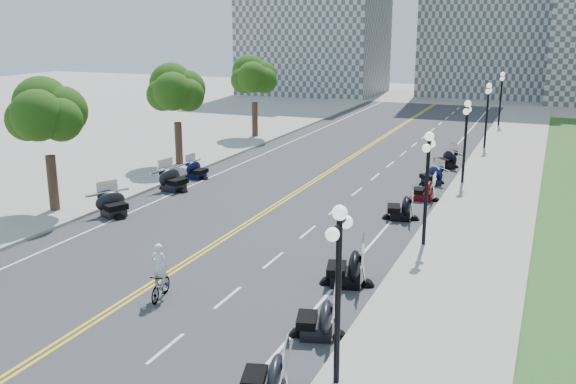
% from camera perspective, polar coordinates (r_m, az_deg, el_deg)
% --- Properties ---
extents(ground, '(160.00, 160.00, 0.00)m').
position_cam_1_polar(ground, '(27.97, -7.36, -5.16)').
color(ground, gray).
extents(road, '(16.00, 90.00, 0.01)m').
position_cam_1_polar(road, '(36.55, 0.43, -0.22)').
color(road, '#333335').
rests_on(road, ground).
extents(centerline_yellow_a, '(0.12, 90.00, 0.00)m').
position_cam_1_polar(centerline_yellow_a, '(36.59, 0.26, -0.19)').
color(centerline_yellow_a, yellow).
rests_on(centerline_yellow_a, road).
extents(centerline_yellow_b, '(0.12, 90.00, 0.00)m').
position_cam_1_polar(centerline_yellow_b, '(36.50, 0.61, -0.23)').
color(centerline_yellow_b, yellow).
rests_on(centerline_yellow_b, road).
extents(edge_line_north, '(0.12, 90.00, 0.00)m').
position_cam_1_polar(edge_line_north, '(34.73, 10.26, -1.26)').
color(edge_line_north, white).
rests_on(edge_line_north, road).
extents(edge_line_south, '(0.12, 90.00, 0.00)m').
position_cam_1_polar(edge_line_south, '(39.33, -8.23, 0.72)').
color(edge_line_south, white).
rests_on(edge_line_south, road).
extents(lane_dash_4, '(0.12, 2.00, 0.00)m').
position_cam_1_polar(lane_dash_4, '(20.20, -10.82, -13.49)').
color(lane_dash_4, white).
rests_on(lane_dash_4, road).
extents(lane_dash_5, '(0.12, 2.00, 0.00)m').
position_cam_1_polar(lane_dash_5, '(23.27, -5.37, -9.31)').
color(lane_dash_5, white).
rests_on(lane_dash_5, road).
extents(lane_dash_6, '(0.12, 2.00, 0.00)m').
position_cam_1_polar(lane_dash_6, '(26.59, -1.33, -6.08)').
color(lane_dash_6, white).
rests_on(lane_dash_6, road).
extents(lane_dash_7, '(0.12, 2.00, 0.00)m').
position_cam_1_polar(lane_dash_7, '(30.08, 1.76, -3.57)').
color(lane_dash_7, white).
rests_on(lane_dash_7, road).
extents(lane_dash_8, '(0.12, 2.00, 0.00)m').
position_cam_1_polar(lane_dash_8, '(33.67, 4.19, -1.57)').
color(lane_dash_8, white).
rests_on(lane_dash_8, road).
extents(lane_dash_9, '(0.12, 2.00, 0.00)m').
position_cam_1_polar(lane_dash_9, '(37.36, 6.15, 0.04)').
color(lane_dash_9, white).
rests_on(lane_dash_9, road).
extents(lane_dash_10, '(0.12, 2.00, 0.00)m').
position_cam_1_polar(lane_dash_10, '(41.10, 7.75, 1.35)').
color(lane_dash_10, white).
rests_on(lane_dash_10, road).
extents(lane_dash_11, '(0.12, 2.00, 0.00)m').
position_cam_1_polar(lane_dash_11, '(44.88, 9.08, 2.45)').
color(lane_dash_11, white).
rests_on(lane_dash_11, road).
extents(lane_dash_12, '(0.12, 2.00, 0.00)m').
position_cam_1_polar(lane_dash_12, '(48.70, 10.20, 3.37)').
color(lane_dash_12, white).
rests_on(lane_dash_12, road).
extents(lane_dash_13, '(0.12, 2.00, 0.00)m').
position_cam_1_polar(lane_dash_13, '(52.55, 11.17, 4.16)').
color(lane_dash_13, white).
rests_on(lane_dash_13, road).
extents(lane_dash_14, '(0.12, 2.00, 0.00)m').
position_cam_1_polar(lane_dash_14, '(56.42, 12.00, 4.84)').
color(lane_dash_14, white).
rests_on(lane_dash_14, road).
extents(lane_dash_15, '(0.12, 2.00, 0.00)m').
position_cam_1_polar(lane_dash_15, '(60.30, 12.73, 5.43)').
color(lane_dash_15, white).
rests_on(lane_dash_15, road).
extents(lane_dash_16, '(0.12, 2.00, 0.00)m').
position_cam_1_polar(lane_dash_16, '(64.20, 13.37, 5.95)').
color(lane_dash_16, white).
rests_on(lane_dash_16, road).
extents(lane_dash_17, '(0.12, 2.00, 0.00)m').
position_cam_1_polar(lane_dash_17, '(68.11, 13.94, 6.41)').
color(lane_dash_17, white).
rests_on(lane_dash_17, road).
extents(lane_dash_18, '(0.12, 2.00, 0.00)m').
position_cam_1_polar(lane_dash_18, '(72.03, 14.44, 6.82)').
color(lane_dash_18, white).
rests_on(lane_dash_18, road).
extents(lane_dash_19, '(0.12, 2.00, 0.00)m').
position_cam_1_polar(lane_dash_19, '(75.96, 14.90, 7.18)').
color(lane_dash_19, white).
rests_on(lane_dash_19, road).
extents(sidewalk_north, '(5.00, 90.00, 0.15)m').
position_cam_1_polar(sidewalk_north, '(34.14, 16.99, -1.86)').
color(sidewalk_north, '#9E9991').
rests_on(sidewalk_north, ground).
extents(sidewalk_south, '(5.00, 90.00, 0.15)m').
position_cam_1_polar(sidewalk_south, '(41.52, -13.11, 1.33)').
color(sidewalk_south, '#9E9991').
rests_on(sidewalk_south, ground).
extents(street_lamp_1, '(0.50, 1.20, 4.90)m').
position_cam_1_polar(street_lamp_1, '(16.90, 4.46, -9.34)').
color(street_lamp_1, black).
rests_on(street_lamp_1, sidewalk_north).
extents(street_lamp_2, '(0.50, 1.20, 4.90)m').
position_cam_1_polar(street_lamp_2, '(27.96, 12.20, 0.20)').
color(street_lamp_2, black).
rests_on(street_lamp_2, sidewalk_north).
extents(street_lamp_3, '(0.50, 1.20, 4.90)m').
position_cam_1_polar(street_lamp_3, '(39.58, 15.46, 4.26)').
color(street_lamp_3, black).
rests_on(street_lamp_3, sidewalk_north).
extents(street_lamp_4, '(0.50, 1.20, 4.90)m').
position_cam_1_polar(street_lamp_4, '(51.37, 17.25, 6.46)').
color(street_lamp_4, black).
rests_on(street_lamp_4, sidewalk_north).
extents(street_lamp_5, '(0.50, 1.20, 4.90)m').
position_cam_1_polar(street_lamp_5, '(63.24, 18.37, 7.84)').
color(street_lamp_5, black).
rests_on(street_lamp_5, sidewalk_north).
extents(tree_2, '(4.80, 4.80, 9.20)m').
position_cam_1_polar(tree_2, '(34.28, -20.66, 5.92)').
color(tree_2, '#235619').
rests_on(tree_2, sidewalk_south).
extents(tree_3, '(4.80, 4.80, 9.20)m').
position_cam_1_polar(tree_3, '(43.72, -9.87, 8.39)').
color(tree_3, '#235619').
rests_on(tree_3, sidewalk_south).
extents(tree_4, '(4.80, 4.80, 9.20)m').
position_cam_1_polar(tree_4, '(54.19, -3.01, 9.80)').
color(tree_4, '#235619').
rests_on(tree_4, sidewalk_south).
extents(motorcycle_n_3, '(2.31, 2.31, 1.30)m').
position_cam_1_polar(motorcycle_n_3, '(17.35, -2.01, -15.87)').
color(motorcycle_n_3, black).
rests_on(motorcycle_n_3, road).
extents(motorcycle_n_4, '(2.38, 2.38, 1.35)m').
position_cam_1_polar(motorcycle_n_4, '(20.28, 2.57, -11.00)').
color(motorcycle_n_4, black).
rests_on(motorcycle_n_4, road).
extents(motorcycle_n_5, '(2.65, 2.65, 1.52)m').
position_cam_1_polar(motorcycle_n_5, '(24.06, 5.17, -6.54)').
color(motorcycle_n_5, black).
rests_on(motorcycle_n_5, road).
extents(motorcycle_n_7, '(2.37, 2.37, 1.37)m').
position_cam_1_polar(motorcycle_n_7, '(32.29, 9.94, -1.24)').
color(motorcycle_n_7, black).
rests_on(motorcycle_n_7, road).
extents(motorcycle_n_8, '(1.87, 1.87, 1.27)m').
position_cam_1_polar(motorcycle_n_8, '(36.04, 12.00, 0.27)').
color(motorcycle_n_8, '#590A0C').
rests_on(motorcycle_n_8, road).
extents(motorcycle_n_9, '(2.52, 2.52, 1.25)m').
position_cam_1_polar(motorcycle_n_9, '(39.62, 12.65, 1.53)').
color(motorcycle_n_9, black).
rests_on(motorcycle_n_9, road).
extents(motorcycle_n_10, '(2.75, 2.75, 1.36)m').
position_cam_1_polar(motorcycle_n_10, '(44.20, 13.86, 2.90)').
color(motorcycle_n_10, black).
rests_on(motorcycle_n_10, road).
extents(motorcycle_s_6, '(2.70, 2.70, 1.41)m').
position_cam_1_polar(motorcycle_s_6, '(33.46, -15.29, -0.94)').
color(motorcycle_s_6, black).
rests_on(motorcycle_s_6, road).
extents(motorcycle_s_7, '(2.46, 2.46, 1.48)m').
position_cam_1_polar(motorcycle_s_7, '(37.78, -10.14, 1.20)').
color(motorcycle_s_7, black).
rests_on(motorcycle_s_7, road).
extents(motorcycle_s_8, '(1.94, 1.94, 1.23)m').
position_cam_1_polar(motorcycle_s_8, '(40.58, -8.10, 2.05)').
color(motorcycle_s_8, black).
rests_on(motorcycle_s_8, road).
extents(bicycle, '(0.78, 1.71, 0.99)m').
position_cam_1_polar(bicycle, '(23.35, -11.26, -8.16)').
color(bicycle, '#A51414').
rests_on(bicycle, road).
extents(cyclist_rider, '(0.63, 0.41, 1.72)m').
position_cam_1_polar(cyclist_rider, '(22.86, -11.43, -5.03)').
color(cyclist_rider, silver).
rests_on(cyclist_rider, bicycle).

